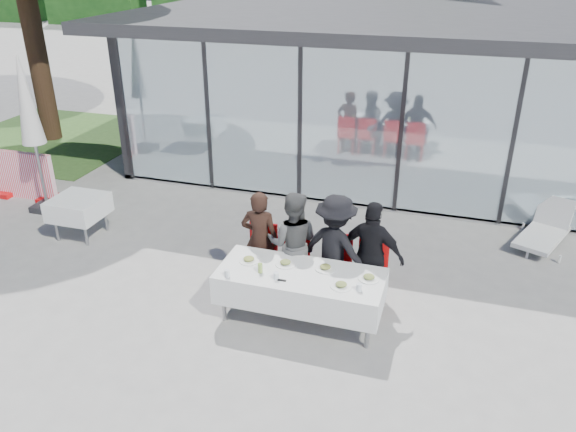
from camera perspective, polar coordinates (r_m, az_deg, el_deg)
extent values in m
plane|color=gray|center=(8.01, -0.60, -10.46)|extent=(90.00, 90.00, 0.00)
cube|color=gray|center=(14.90, 16.46, 6.34)|extent=(14.00, 8.00, 0.10)
cube|color=black|center=(18.32, 17.59, 14.73)|extent=(14.00, 0.20, 3.20)
cube|color=black|center=(16.05, -8.84, 14.17)|extent=(0.20, 8.00, 3.20)
cube|color=silver|center=(10.65, 16.63, 7.55)|extent=(13.60, 0.06, 3.10)
cube|color=#2D2D30|center=(13.82, 18.15, 18.68)|extent=(14.80, 8.80, 0.24)
cube|color=#262628|center=(12.63, -16.23, 10.37)|extent=(0.08, 0.10, 3.10)
cube|color=#262628|center=(11.70, -8.07, 9.96)|extent=(0.08, 0.10, 3.10)
cube|color=#262628|center=(11.04, 1.25, 9.25)|extent=(0.08, 0.10, 3.10)
cube|color=#262628|center=(10.69, 11.41, 8.20)|extent=(0.08, 0.10, 3.10)
cube|color=#262628|center=(10.69, 21.84, 6.85)|extent=(0.08, 0.10, 3.10)
cube|color=red|center=(13.58, 5.82, 7.22)|extent=(0.45, 0.45, 0.90)
cube|color=red|center=(13.86, 12.37, 7.13)|extent=(0.45, 0.45, 0.90)
cube|color=red|center=(13.44, 22.80, 5.10)|extent=(0.45, 0.45, 0.90)
cube|color=silver|center=(7.72, 1.28, -7.12)|extent=(2.26, 0.96, 0.42)
cylinder|color=gray|center=(7.84, -6.57, -8.36)|extent=(0.06, 0.06, 0.71)
cylinder|color=gray|center=(7.38, 8.11, -10.91)|extent=(0.06, 0.06, 0.71)
cylinder|color=gray|center=(8.38, -4.68, -5.82)|extent=(0.06, 0.06, 0.71)
cylinder|color=gray|center=(7.95, 8.99, -8.01)|extent=(0.06, 0.06, 0.71)
imported|color=black|center=(8.39, -2.88, -2.41)|extent=(0.61, 0.61, 1.55)
cube|color=red|center=(8.53, -2.89, -4.43)|extent=(0.44, 0.44, 0.05)
cube|color=red|center=(8.57, -2.47, -2.34)|extent=(0.44, 0.04, 0.55)
cylinder|color=red|center=(8.56, -4.41, -6.18)|extent=(0.04, 0.04, 0.43)
cylinder|color=red|center=(8.45, -2.12, -6.57)|extent=(0.04, 0.04, 0.43)
cylinder|color=red|center=(8.84, -3.56, -5.01)|extent=(0.04, 0.04, 0.43)
cylinder|color=red|center=(8.74, -1.34, -5.37)|extent=(0.04, 0.04, 0.43)
imported|color=#525252|center=(8.23, 0.48, -2.76)|extent=(0.88, 0.88, 1.60)
cube|color=red|center=(8.38, 0.42, -4.95)|extent=(0.44, 0.44, 0.05)
cube|color=red|center=(8.43, 0.83, -2.83)|extent=(0.44, 0.04, 0.55)
cylinder|color=red|center=(8.41, -1.12, -6.74)|extent=(0.04, 0.04, 0.43)
cylinder|color=red|center=(8.32, 1.25, -7.14)|extent=(0.04, 0.04, 0.43)
cylinder|color=red|center=(8.70, -0.37, -5.53)|extent=(0.04, 0.04, 0.43)
cylinder|color=red|center=(8.61, 1.92, -5.89)|extent=(0.04, 0.04, 0.43)
imported|color=black|center=(8.09, 4.83, -3.29)|extent=(1.34, 1.34, 1.63)
cube|color=red|center=(8.25, 4.69, -5.61)|extent=(0.44, 0.44, 0.05)
cube|color=red|center=(8.29, 5.07, -3.44)|extent=(0.44, 0.04, 0.55)
cylinder|color=red|center=(8.26, 3.12, -7.44)|extent=(0.04, 0.04, 0.43)
cylinder|color=red|center=(8.20, 5.59, -7.82)|extent=(0.04, 0.04, 0.43)
cylinder|color=red|center=(8.55, 3.73, -6.17)|extent=(0.04, 0.04, 0.43)
cylinder|color=red|center=(8.49, 6.10, -6.53)|extent=(0.04, 0.04, 0.43)
imported|color=black|center=(8.02, 8.52, -3.91)|extent=(1.12, 1.12, 1.60)
cube|color=red|center=(8.17, 8.33, -6.14)|extent=(0.44, 0.44, 0.05)
cube|color=red|center=(8.22, 8.68, -3.95)|extent=(0.44, 0.04, 0.55)
cylinder|color=red|center=(8.17, 6.76, -8.00)|extent=(0.04, 0.04, 0.43)
cylinder|color=red|center=(8.13, 9.27, -8.37)|extent=(0.04, 0.04, 0.43)
cylinder|color=red|center=(8.47, 7.23, -6.70)|extent=(0.04, 0.04, 0.43)
cylinder|color=red|center=(8.43, 9.65, -7.05)|extent=(0.04, 0.04, 0.43)
cylinder|color=white|center=(7.89, -3.99, -4.55)|extent=(0.28, 0.28, 0.01)
ellipsoid|color=#AA9744|center=(7.87, -4.00, -4.34)|extent=(0.15, 0.15, 0.05)
cylinder|color=white|center=(7.79, -0.27, -4.91)|extent=(0.28, 0.28, 0.01)
ellipsoid|color=#416726|center=(7.77, -0.27, -4.70)|extent=(0.15, 0.15, 0.05)
cylinder|color=white|center=(7.70, 3.81, -5.37)|extent=(0.28, 0.28, 0.01)
ellipsoid|color=#AA9744|center=(7.68, 3.82, -5.15)|extent=(0.15, 0.15, 0.05)
cylinder|color=white|center=(7.54, 8.21, -6.33)|extent=(0.28, 0.28, 0.01)
ellipsoid|color=#416726|center=(7.52, 8.23, -6.11)|extent=(0.15, 0.15, 0.05)
cylinder|color=white|center=(7.34, 5.42, -7.13)|extent=(0.28, 0.28, 0.01)
ellipsoid|color=#416726|center=(7.32, 5.43, -6.91)|extent=(0.15, 0.15, 0.05)
cylinder|color=#87AA46|center=(7.59, -2.84, -5.30)|extent=(0.06, 0.06, 0.14)
cylinder|color=silver|center=(7.45, -1.21, -6.11)|extent=(0.07, 0.07, 0.10)
cylinder|color=silver|center=(7.27, 7.23, -7.19)|extent=(0.07, 0.07, 0.10)
cylinder|color=silver|center=(7.55, -6.21, -5.80)|extent=(0.07, 0.07, 0.10)
cube|color=black|center=(7.44, -0.72, -6.53)|extent=(0.14, 0.03, 0.01)
cube|color=silver|center=(10.60, -20.51, 0.85)|extent=(0.86, 0.86, 0.36)
cylinder|color=gray|center=(10.66, -22.57, -0.58)|extent=(0.05, 0.05, 0.72)
cylinder|color=gray|center=(10.30, -19.97, -1.03)|extent=(0.05, 0.05, 0.72)
cylinder|color=gray|center=(11.07, -20.70, 0.72)|extent=(0.05, 0.05, 0.72)
cylinder|color=gray|center=(10.73, -18.14, 0.33)|extent=(0.05, 0.05, 0.72)
cube|color=black|center=(12.12, -23.21, 0.86)|extent=(0.50, 0.50, 0.12)
cylinder|color=gray|center=(11.68, -24.30, 6.61)|extent=(0.06, 0.06, 2.70)
cone|color=beige|center=(11.47, -25.07, 10.57)|extent=(0.44, 0.44, 1.62)
cube|color=red|center=(12.70, -25.23, 3.75)|extent=(1.40, 0.12, 1.00)
cube|color=red|center=(13.19, -26.50, 2.12)|extent=(0.30, 0.45, 0.10)
cube|color=red|center=(12.54, -23.13, 1.65)|extent=(0.30, 0.45, 0.10)
cube|color=silver|center=(10.71, 24.36, -1.89)|extent=(1.06, 1.43, 0.08)
cube|color=silver|center=(11.09, 25.47, 0.38)|extent=(0.66, 0.48, 0.54)
cylinder|color=silver|center=(10.23, 23.14, -3.63)|extent=(0.04, 0.04, 0.14)
cylinder|color=silver|center=(10.31, 25.88, -3.96)|extent=(0.04, 0.04, 0.14)
cylinder|color=silver|center=(11.21, 22.77, -0.98)|extent=(0.04, 0.04, 0.14)
cylinder|color=silver|center=(11.28, 25.27, -1.30)|extent=(0.04, 0.04, 0.14)
cylinder|color=#382316|center=(16.25, -24.11, 14.63)|extent=(0.50, 0.50, 4.40)
cylinder|color=#382316|center=(19.57, 12.93, 14.09)|extent=(0.44, 0.44, 2.00)
cube|color=#385926|center=(16.73, -22.77, 7.32)|extent=(5.00, 5.00, 0.02)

